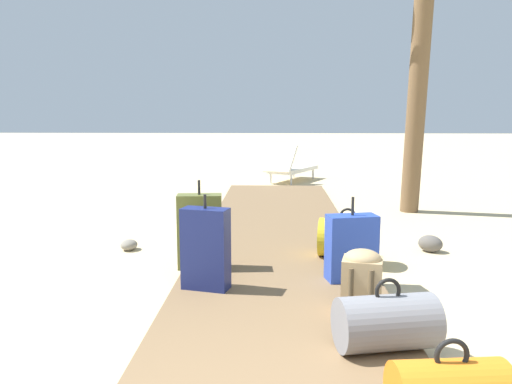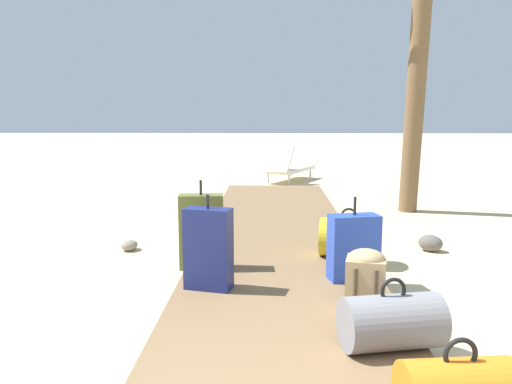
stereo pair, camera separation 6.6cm
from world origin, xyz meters
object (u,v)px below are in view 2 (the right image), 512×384
object	(u,v)px
backpack_tan	(366,280)
suitcase_navy	(208,249)
suitcase_olive	(202,232)
duffel_bag_yellow	(348,238)
suitcase_blue	(354,247)
duffel_bag_grey	(392,322)
lounge_chair	(287,167)

from	to	relation	value
backpack_tan	suitcase_navy	world-z (taller)	suitcase_navy
suitcase_olive	duffel_bag_yellow	bearing A→B (deg)	16.21
suitcase_navy	suitcase_blue	distance (m)	1.24
duffel_bag_grey	lounge_chair	distance (m)	8.06
suitcase_navy	suitcase_olive	xyz separation A→B (m)	(-0.13, 0.56, 0.01)
backpack_tan	suitcase_olive	distance (m)	1.68
suitcase_navy	lounge_chair	xyz separation A→B (m)	(0.88, 7.01, -0.08)
duffel_bag_yellow	suitcase_olive	size ratio (longest dim) A/B	0.76
duffel_bag_yellow	suitcase_olive	bearing A→B (deg)	-163.79
duffel_bag_yellow	suitcase_blue	bearing A→B (deg)	-95.04
lounge_chair	duffel_bag_yellow	bearing A→B (deg)	-86.26
suitcase_olive	suitcase_navy	bearing A→B (deg)	-77.17
suitcase_blue	suitcase_navy	bearing A→B (deg)	-167.58
duffel_bag_grey	suitcase_olive	xyz separation A→B (m)	(-1.36, 1.61, 0.17)
suitcase_blue	suitcase_olive	bearing A→B (deg)	167.64
duffel_bag_yellow	suitcase_blue	distance (m)	0.71
backpack_tan	lounge_chair	distance (m)	7.51
suitcase_blue	suitcase_olive	size ratio (longest dim) A/B	0.88
lounge_chair	suitcase_navy	bearing A→B (deg)	-97.13
backpack_tan	suitcase_olive	xyz separation A→B (m)	(-1.30, 1.06, 0.09)
suitcase_olive	lounge_chair	bearing A→B (deg)	81.15
backpack_tan	duffel_bag_grey	bearing A→B (deg)	-83.81
duffel_bag_grey	suitcase_navy	xyz separation A→B (m)	(-1.23, 1.05, 0.16)
duffel_bag_grey	duffel_bag_yellow	xyz separation A→B (m)	(0.04, 2.02, 0.02)
backpack_tan	lounge_chair	bearing A→B (deg)	92.26
duffel_bag_yellow	suitcase_navy	size ratio (longest dim) A/B	0.79
backpack_tan	suitcase_navy	bearing A→B (deg)	156.91
suitcase_navy	lounge_chair	world-z (taller)	suitcase_navy
duffel_bag_grey	lounge_chair	size ratio (longest dim) A/B	0.40
duffel_bag_grey	lounge_chair	world-z (taller)	lounge_chair
duffel_bag_grey	duffel_bag_yellow	distance (m)	2.02
suitcase_navy	duffel_bag_grey	bearing A→B (deg)	-40.44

